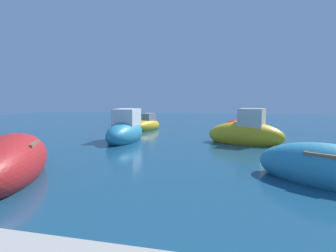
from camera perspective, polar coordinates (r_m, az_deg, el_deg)
The scene contains 6 objects.
moored_boat_1 at distance 8.43m, azimuth 29.86°, elevation -7.67°, with size 3.93×3.32×1.36m.
moored_boat_2 at distance 20.24m, azimuth -4.35°, elevation 0.19°, with size 1.73×3.47×1.42m.
moored_boat_4 at distance 14.32m, azimuth 15.73°, elevation -1.53°, with size 4.05×2.52×2.07m.
moored_boat_5 at distance 20.45m, azimuth 14.41°, elevation -0.05°, with size 2.95×3.06×1.05m.
moored_boat_6 at distance 14.95m, azimuth -8.76°, elevation -0.99°, with size 1.83×4.15×2.00m.
moored_boat_7 at distance 8.96m, azimuth -29.82°, elevation -6.54°, with size 3.83×5.14×1.57m.
Camera 1 is at (-6.87, -4.86, 2.18)m, focal length 29.58 mm.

